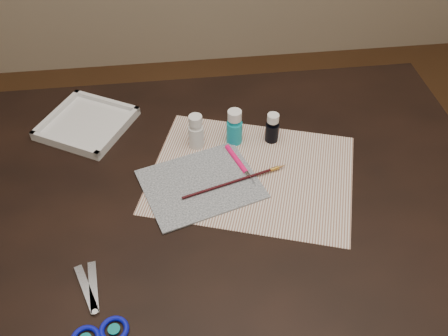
{
  "coord_description": "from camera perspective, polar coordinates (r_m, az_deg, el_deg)",
  "views": [
    {
      "loc": [
        -0.1,
        -0.82,
        1.61
      ],
      "look_at": [
        0.0,
        0.0,
        0.8
      ],
      "focal_mm": 40.0,
      "sensor_mm": 36.0,
      "label": 1
    }
  ],
  "objects": [
    {
      "name": "ground",
      "position": [
        1.82,
        0.0,
        -18.58
      ],
      "size": [
        3.5,
        3.5,
        0.02
      ],
      "primitive_type": "cube",
      "color": "#422614",
      "rests_on": "ground"
    },
    {
      "name": "paper",
      "position": [
        1.22,
        3.2,
        -0.64
      ],
      "size": [
        0.57,
        0.5,
        0.0
      ],
      "primitive_type": "cube",
      "rotation": [
        0.0,
        0.0,
        -0.32
      ],
      "color": "silver",
      "rests_on": "table"
    },
    {
      "name": "paint_bottle_cyan",
      "position": [
        1.27,
        1.2,
        4.71
      ],
      "size": [
        0.05,
        0.05,
        0.1
      ],
      "primitive_type": "cylinder",
      "rotation": [
        0.0,
        0.0,
        -0.19
      ],
      "color": "#129CAF",
      "rests_on": "table"
    },
    {
      "name": "paint_bottle_navy",
      "position": [
        1.29,
        5.54,
        4.59
      ],
      "size": [
        0.04,
        0.04,
        0.08
      ],
      "primitive_type": "cylinder",
      "rotation": [
        0.0,
        0.0,
        -0.29
      ],
      "color": "black",
      "rests_on": "table"
    },
    {
      "name": "paint_bottle_white",
      "position": [
        1.26,
        -3.23,
        4.21
      ],
      "size": [
        0.04,
        0.04,
        0.1
      ],
      "primitive_type": "cylinder",
      "rotation": [
        0.0,
        0.0,
        -0.02
      ],
      "color": "silver",
      "rests_on": "table"
    },
    {
      "name": "table",
      "position": [
        1.49,
        0.0,
        -11.8
      ],
      "size": [
        1.3,
        0.9,
        0.75
      ],
      "primitive_type": "cube",
      "color": "black",
      "rests_on": "ground"
    },
    {
      "name": "scissors",
      "position": [
        1.02,
        -15.18,
        -14.9
      ],
      "size": [
        0.18,
        0.24,
        0.01
      ],
      "primitive_type": null,
      "rotation": [
        0.0,
        0.0,
        1.93
      ],
      "color": "silver",
      "rests_on": "table"
    },
    {
      "name": "canvas",
      "position": [
        1.19,
        -2.68,
        -1.83
      ],
      "size": [
        0.32,
        0.28,
        0.0
      ],
      "primitive_type": "cube",
      "rotation": [
        0.0,
        0.0,
        0.3
      ],
      "color": "black",
      "rests_on": "paper"
    },
    {
      "name": "paintbrush",
      "position": [
        1.19,
        1.4,
        -1.48
      ],
      "size": [
        0.27,
        0.09,
        0.01
      ],
      "primitive_type": null,
      "rotation": [
        0.0,
        0.0,
        0.29
      ],
      "color": "black",
      "rests_on": "canvas"
    },
    {
      "name": "craft_knife",
      "position": [
        1.23,
        1.97,
        0.28
      ],
      "size": [
        0.06,
        0.15,
        0.01
      ],
      "primitive_type": null,
      "rotation": [
        0.0,
        0.0,
        -1.24
      ],
      "color": "#FF1066",
      "rests_on": "paper"
    },
    {
      "name": "palette_tray",
      "position": [
        1.39,
        -15.41,
        4.97
      ],
      "size": [
        0.28,
        0.28,
        0.03
      ],
      "primitive_type": "cube",
      "rotation": [
        0.0,
        0.0,
        -0.52
      ],
      "color": "silver",
      "rests_on": "table"
    }
  ]
}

